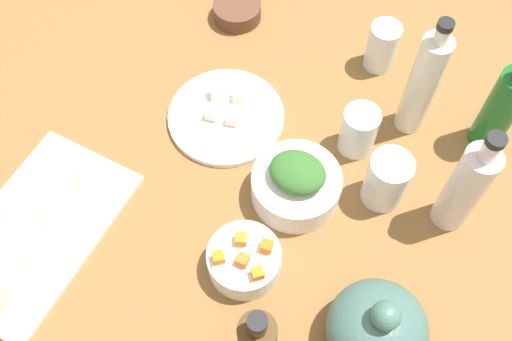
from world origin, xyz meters
TOP-DOWN VIEW (x-y plane):
  - tabletop at (0.00, 0.00)cm, footprint 190.00×190.00cm
  - cutting_board at (27.10, -27.14)cm, footprint 35.37×22.50cm
  - plate_tofu at (-9.31, -12.22)cm, footprint 21.97×21.97cm
  - bowl_greens at (-1.84, 6.92)cm, footprint 15.49×15.49cm
  - bowl_carrots at (14.16, 6.28)cm, footprint 12.04×12.04cm
  - bowl_small_side at (-32.50, -24.15)cm, footprint 10.02×10.02cm
  - teapot at (14.15, 29.37)cm, footprint 16.87×15.11cm
  - bottle_1 at (-30.17, 31.29)cm, footprint 5.90×5.90cm
  - bottle_2 at (-26.23, 17.76)cm, footprint 5.27×5.27cm
  - bottle_3 at (-11.73, 31.56)cm, footprint 5.85×5.85cm
  - drinking_glass_0 at (-9.57, 19.97)cm, footprint 7.35×7.35cm
  - drinking_glass_1 at (-36.30, 6.74)cm, footprint 6.01×6.01cm
  - drinking_glass_2 at (-16.52, 11.43)cm, footprint 6.59×6.59cm
  - carrot_cube_0 at (16.00, 9.90)cm, footprint 2.54×2.54cm
  - carrot_cube_1 at (11.41, 8.84)cm, footprint 2.20×2.20cm
  - carrot_cube_2 at (15.35, 6.76)cm, footprint 2.03×2.03cm
  - carrot_cube_3 at (12.49, 4.72)cm, footprint 2.44×2.44cm
  - carrot_cube_4 at (16.93, 3.34)cm, footprint 2.55×2.55cm
  - chopped_greens_mound at (-1.84, 6.92)cm, footprint 8.95×10.35cm
  - tofu_cube_0 at (-13.74, -12.20)cm, footprint 3.06×3.06cm
  - tofu_cube_1 at (-8.56, -10.30)cm, footprint 2.79×2.79cm
  - tofu_cube_2 at (-7.58, -14.19)cm, footprint 2.73×2.73cm
  - tofu_cube_3 at (-12.04, -16.30)cm, footprint 3.10×3.10cm
  - dumpling_0 at (24.13, -27.45)cm, footprint 8.18×8.12cm
  - dumpling_1 at (15.89, -25.93)cm, footprint 5.17×5.87cm
  - dumpling_3 at (27.59, -32.34)cm, footprint 6.89×6.75cm
  - dumpling_4 at (31.93, -23.85)cm, footprint 6.44×6.79cm
  - dumpling_5 at (37.71, -22.54)cm, footprint 7.31×6.97cm

SIDE VIEW (x-z plane):
  - tabletop at x=0.00cm, z-range 0.00..3.00cm
  - cutting_board at x=27.10cm, z-range 3.00..4.00cm
  - plate_tofu at x=-9.31cm, z-range 3.00..4.20cm
  - bowl_small_side at x=-32.50cm, z-range 3.00..6.62cm
  - dumpling_3 at x=27.59cm, z-range 4.00..6.27cm
  - tofu_cube_0 at x=-13.74cm, z-range 4.20..6.40cm
  - tofu_cube_1 at x=-8.56cm, z-range 4.20..6.40cm
  - tofu_cube_2 at x=-7.58cm, z-range 4.20..6.40cm
  - tofu_cube_3 at x=-12.04cm, z-range 4.20..6.40cm
  - dumpling_1 at x=15.89cm, z-range 4.00..6.61cm
  - dumpling_4 at x=31.93cm, z-range 4.00..6.72cm
  - dumpling_0 at x=24.13cm, z-range 4.00..6.89cm
  - dumpling_5 at x=37.71cm, z-range 4.00..6.99cm
  - bowl_carrots at x=14.16cm, z-range 3.00..8.16cm
  - bowl_greens at x=-1.84cm, z-range 3.00..8.99cm
  - drinking_glass_2 at x=-16.52cm, z-range 3.00..12.72cm
  - drinking_glass_1 at x=-36.30cm, z-range 3.00..13.16cm
  - drinking_glass_0 at x=-9.57cm, z-range 3.00..13.90cm
  - teapot at x=14.15cm, z-range 1.30..15.89cm
  - carrot_cube_0 at x=16.00cm, z-range 8.16..9.96cm
  - carrot_cube_1 at x=11.41cm, z-range 8.16..9.96cm
  - carrot_cube_2 at x=15.35cm, z-range 8.16..9.96cm
  - carrot_cube_3 at x=12.49cm, z-range 8.16..9.96cm
  - carrot_cube_4 at x=16.93cm, z-range 8.16..9.96cm
  - chopped_greens_mound at x=-1.84cm, z-range 8.99..12.91cm
  - bottle_1 at x=-30.17cm, z-range 1.53..23.50cm
  - bottle_3 at x=-11.73cm, z-range 1.11..26.07cm
  - bottle_2 at x=-26.23cm, z-range 1.40..28.08cm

